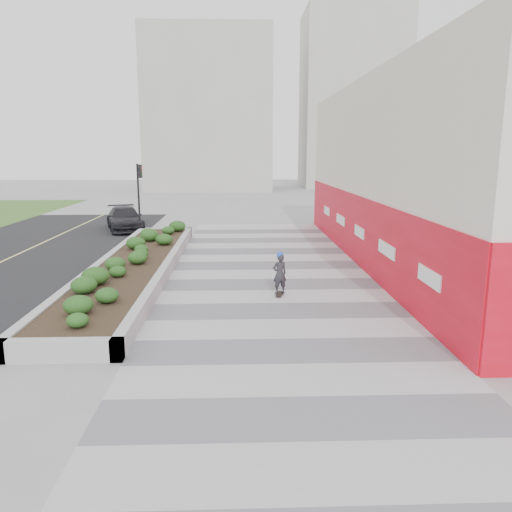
# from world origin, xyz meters

# --- Properties ---
(ground) EXTENTS (160.00, 160.00, 0.00)m
(ground) POSITION_xyz_m (0.00, 0.00, 0.00)
(ground) COLOR gray
(ground) RESTS_ON ground
(walkway) EXTENTS (8.00, 36.00, 0.01)m
(walkway) POSITION_xyz_m (0.00, 3.00, 0.01)
(walkway) COLOR #A8A8AD
(walkway) RESTS_ON ground
(building) EXTENTS (6.04, 24.08, 8.00)m
(building) POSITION_xyz_m (6.98, 8.98, 3.98)
(building) COLOR silver
(building) RESTS_ON ground
(planter) EXTENTS (3.00, 18.00, 0.90)m
(planter) POSITION_xyz_m (-5.50, 7.00, 0.42)
(planter) COLOR #9E9EA0
(planter) RESTS_ON ground
(traffic_signal_near) EXTENTS (0.33, 0.28, 4.20)m
(traffic_signal_near) POSITION_xyz_m (-7.23, 17.50, 2.76)
(traffic_signal_near) COLOR black
(traffic_signal_near) RESTS_ON ground
(distant_bldg_north_l) EXTENTS (16.00, 12.00, 20.00)m
(distant_bldg_north_l) POSITION_xyz_m (-5.00, 55.00, 10.00)
(distant_bldg_north_l) COLOR #ADAAA3
(distant_bldg_north_l) RESTS_ON ground
(distant_bldg_north_r) EXTENTS (14.00, 10.00, 24.00)m
(distant_bldg_north_r) POSITION_xyz_m (15.00, 60.00, 12.00)
(distant_bldg_north_r) COLOR #ADAAA3
(distant_bldg_north_r) RESTS_ON ground
(manhole_cover) EXTENTS (0.44, 0.44, 0.01)m
(manhole_cover) POSITION_xyz_m (0.50, 3.00, 0.00)
(manhole_cover) COLOR #595654
(manhole_cover) RESTS_ON ground
(skateboarder) EXTENTS (0.59, 0.75, 1.54)m
(skateboarder) POSITION_xyz_m (0.14, 3.51, 0.78)
(skateboarder) COLOR beige
(skateboarder) RESTS_ON ground
(car_dark) EXTENTS (3.49, 5.40, 1.46)m
(car_dark) POSITION_xyz_m (-8.50, 18.81, 0.73)
(car_dark) COLOR black
(car_dark) RESTS_ON ground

